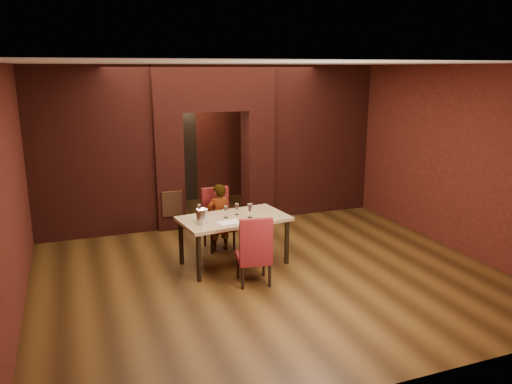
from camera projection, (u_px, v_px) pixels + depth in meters
floor at (248, 253)px, 8.66m from camera, size 8.00×8.00×0.00m
ceiling at (247, 64)px, 7.89m from camera, size 7.00×8.00×0.04m
wall_back at (191, 134)px, 11.90m from camera, size 7.00×0.04×3.20m
wall_front at (393, 237)px, 4.65m from camera, size 7.00×0.04×3.20m
wall_left at (15, 179)px, 7.07m from camera, size 0.04×8.00×3.20m
wall_right at (420, 151)px, 9.48m from camera, size 0.04×8.00×3.20m
pillar_left at (168, 171)px, 9.87m from camera, size 0.55×0.55×2.30m
pillar_right at (258, 165)px, 10.53m from camera, size 0.55×0.55×2.30m
lintel at (213, 88)px, 9.81m from camera, size 2.45×0.55×0.90m
wing_wall_left at (92, 153)px, 9.28m from camera, size 2.28×0.35×3.20m
wing_wall_right at (318, 140)px, 10.90m from camera, size 2.28×0.35×3.20m
vent_panel at (172, 204)px, 9.75m from camera, size 0.40×0.03×0.50m
rear_door at (175, 158)px, 11.84m from camera, size 0.90×0.08×2.10m
rear_door_frame at (176, 158)px, 11.81m from camera, size 1.02×0.04×2.22m
dining_table at (234, 241)px, 8.12m from camera, size 1.81×1.16×0.80m
chair_far at (219, 219)px, 8.79m from camera, size 0.50×0.50×1.07m
chair_near at (253, 249)px, 7.37m from camera, size 0.55×0.55×1.06m
person_seated at (219, 218)px, 8.69m from camera, size 0.47×0.34×1.20m
wine_glass_a at (226, 212)px, 7.97m from camera, size 0.08×0.08×0.20m
wine_glass_b at (237, 209)px, 8.14m from camera, size 0.08×0.08×0.19m
wine_glass_c at (250, 211)px, 7.98m from camera, size 0.09×0.09×0.23m
tasting_sheet at (229, 222)px, 7.75m from camera, size 0.36×0.28×0.00m
wine_bucket at (202, 216)px, 7.69m from camera, size 0.18×0.18×0.22m
water_bottle at (199, 212)px, 7.84m from camera, size 0.06×0.06×0.26m
potted_plant at (251, 232)px, 9.14m from camera, size 0.43×0.40×0.41m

